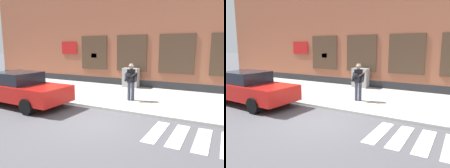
# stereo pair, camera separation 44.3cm
# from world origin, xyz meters

# --- Properties ---
(ground_plane) EXTENTS (160.00, 160.00, 0.00)m
(ground_plane) POSITION_xyz_m (0.00, 0.00, 0.00)
(ground_plane) COLOR #4C4C51
(sidewalk) EXTENTS (28.00, 5.37, 0.11)m
(sidewalk) POSITION_xyz_m (0.00, 3.96, 0.06)
(sidewalk) COLOR #ADAAA3
(sidewalk) RESTS_ON ground
(building_backdrop) EXTENTS (28.00, 4.06, 9.02)m
(building_backdrop) POSITION_xyz_m (-0.00, 8.65, 4.50)
(building_backdrop) COLOR #99563D
(building_backdrop) RESTS_ON ground
(red_car) EXTENTS (4.66, 2.10, 1.53)m
(red_car) POSITION_xyz_m (-4.14, 0.22, 0.77)
(red_car) COLOR red
(red_car) RESTS_ON ground
(busker) EXTENTS (0.78, 0.66, 1.76)m
(busker) POSITION_xyz_m (0.10, 2.97, 1.11)
(busker) COLOR #33384C
(busker) RESTS_ON sidewalk
(utility_box) EXTENTS (1.01, 0.56, 1.22)m
(utility_box) POSITION_xyz_m (-1.26, 6.20, 0.72)
(utility_box) COLOR #9E9E9E
(utility_box) RESTS_ON sidewalk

